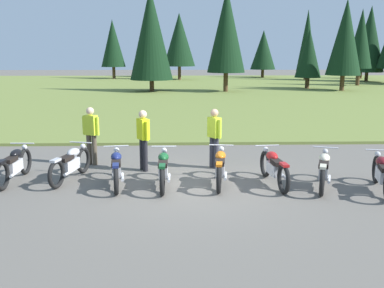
# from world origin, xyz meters

# --- Properties ---
(ground_plane) EXTENTS (140.00, 140.00, 0.00)m
(ground_plane) POSITION_xyz_m (0.00, 0.00, 0.00)
(ground_plane) COLOR #605B54
(grass_moorland) EXTENTS (80.00, 44.00, 0.10)m
(grass_moorland) POSITION_xyz_m (0.00, 26.63, 0.05)
(grass_moorland) COLOR olive
(grass_moorland) RESTS_ON ground
(forest_treeline) EXTENTS (32.53, 24.44, 8.16)m
(forest_treeline) POSITION_xyz_m (8.11, 34.50, 4.21)
(forest_treeline) COLOR #47331E
(forest_treeline) RESTS_ON ground
(motorcycle_black) EXTENTS (0.62, 2.10, 0.88)m
(motorcycle_black) POSITION_xyz_m (-4.45, 0.41, 0.44)
(motorcycle_black) COLOR black
(motorcycle_black) RESTS_ON ground
(motorcycle_silver) EXTENTS (0.76, 2.06, 0.88)m
(motorcycle_silver) POSITION_xyz_m (-3.08, 0.51, 0.44)
(motorcycle_silver) COLOR black
(motorcycle_silver) RESTS_ON ground
(motorcycle_navy) EXTENTS (0.63, 2.10, 0.88)m
(motorcycle_navy) POSITION_xyz_m (-1.85, 0.01, 0.44)
(motorcycle_navy) COLOR black
(motorcycle_navy) RESTS_ON ground
(motorcycle_british_green) EXTENTS (0.62, 2.10, 0.88)m
(motorcycle_british_green) POSITION_xyz_m (-0.71, -0.07, 0.44)
(motorcycle_british_green) COLOR black
(motorcycle_british_green) RESTS_ON ground
(motorcycle_orange) EXTENTS (0.62, 2.10, 0.88)m
(motorcycle_orange) POSITION_xyz_m (0.68, 0.05, 0.44)
(motorcycle_orange) COLOR black
(motorcycle_orange) RESTS_ON ground
(motorcycle_red) EXTENTS (0.62, 2.10, 0.88)m
(motorcycle_red) POSITION_xyz_m (1.99, -0.02, 0.44)
(motorcycle_red) COLOR black
(motorcycle_red) RESTS_ON ground
(motorcycle_cream) EXTENTS (0.91, 2.01, 0.88)m
(motorcycle_cream) POSITION_xyz_m (3.14, -0.26, 0.44)
(motorcycle_cream) COLOR black
(motorcycle_cream) RESTS_ON ground
(motorcycle_maroon) EXTENTS (0.76, 2.06, 0.88)m
(motorcycle_maroon) POSITION_xyz_m (4.39, -0.62, 0.44)
(motorcycle_maroon) COLOR black
(motorcycle_maroon) RESTS_ON ground
(rider_in_hivis_vest) EXTENTS (0.39, 0.47, 1.67)m
(rider_in_hivis_vest) POSITION_xyz_m (0.64, 1.58, 0.95)
(rider_in_hivis_vest) COLOR #2D2D38
(rider_in_hivis_vest) RESTS_ON ground
(rider_near_row_end) EXTENTS (0.37, 0.48, 1.67)m
(rider_near_row_end) POSITION_xyz_m (-1.30, 1.36, 0.95)
(rider_near_row_end) COLOR black
(rider_near_row_end) RESTS_ON ground
(rider_with_back_turned) EXTENTS (0.51, 0.35, 1.67)m
(rider_with_back_turned) POSITION_xyz_m (-2.85, 2.06, 0.95)
(rider_with_back_turned) COLOR #4C4233
(rider_with_back_turned) RESTS_ON ground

